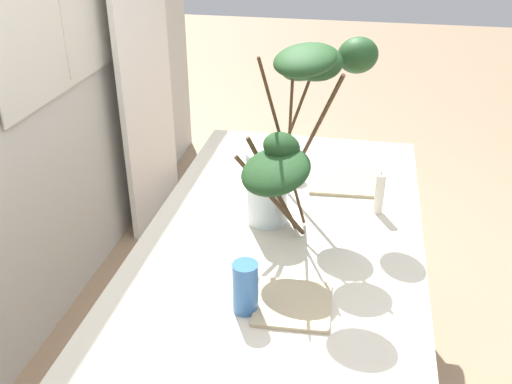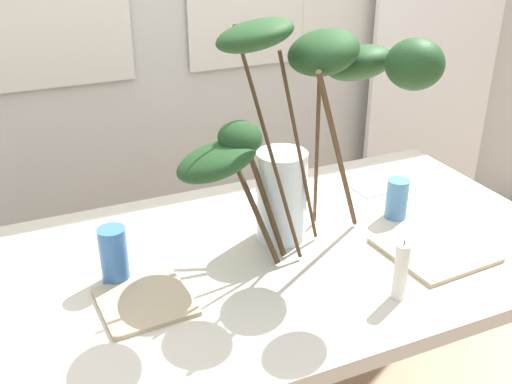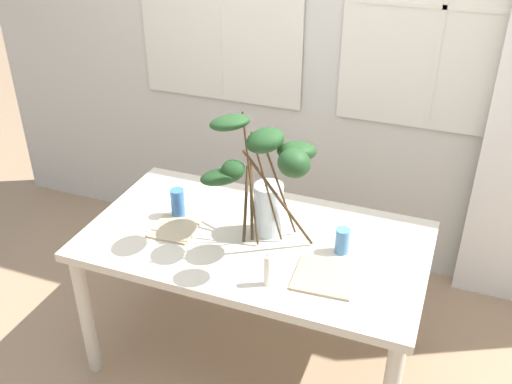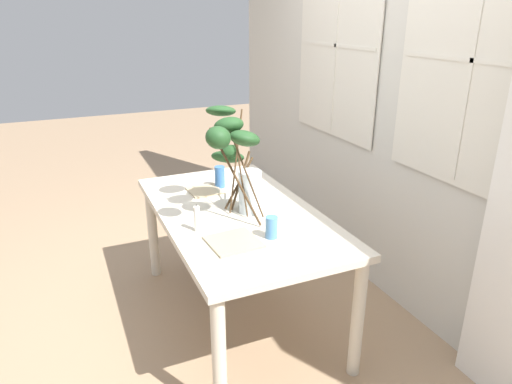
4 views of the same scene
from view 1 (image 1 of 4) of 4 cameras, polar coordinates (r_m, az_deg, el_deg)
The scene contains 9 objects.
curtain_sheer_side at distance 3.19m, azimuth -11.33°, elevation 16.07°, with size 0.70×0.03×2.24m, color white.
dining_table at distance 1.96m, azimuth 2.74°, elevation -5.92°, with size 1.60×0.90×0.76m.
vase_with_branches at distance 1.78m, azimuth 3.68°, elevation 6.29°, with size 0.62×0.44×0.65m.
drinking_glass_blue_left at distance 1.53m, azimuth -1.06°, elevation -9.42°, with size 0.07×0.07×0.15m, color #386BAD.
drinking_glass_blue_right at distance 2.24m, azimuth 3.53°, elevation 3.15°, with size 0.07×0.07×0.12m, color #4C84BC.
plate_square_left at distance 1.59m, azimuth 3.66°, elevation -10.98°, with size 0.21×0.21×0.01m, color tan.
plate_square_right at distance 2.23m, azimuth 8.68°, elevation 1.20°, with size 0.25×0.25×0.01m, color tan.
napkin_folded at distance 2.35m, azimuth -0.97°, elevation 2.86°, with size 0.15×0.12×0.00m, color silver.
pillar_candle at distance 2.01m, azimuth 12.12°, elevation -0.16°, with size 0.03×0.03×0.16m.
Camera 1 is at (-1.61, -0.22, 1.77)m, focal length 40.41 mm.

